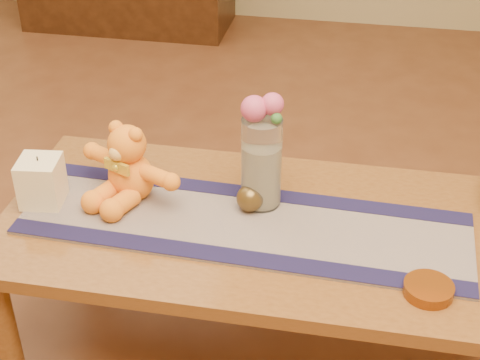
% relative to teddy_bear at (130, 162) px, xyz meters
% --- Properties ---
extents(floor, '(5.50, 5.50, 0.00)m').
position_rel_teddy_bear_xyz_m(floor, '(0.37, -0.06, -0.56)').
color(floor, '#592E19').
rests_on(floor, ground).
extents(coffee_table_top, '(1.40, 0.70, 0.04)m').
position_rel_teddy_bear_xyz_m(coffee_table_top, '(0.37, -0.06, -0.13)').
color(coffee_table_top, brown).
rests_on(coffee_table_top, floor).
extents(table_leg_fl, '(0.07, 0.07, 0.41)m').
position_rel_teddy_bear_xyz_m(table_leg_fl, '(-0.27, -0.35, -0.36)').
color(table_leg_fl, brown).
rests_on(table_leg_fl, floor).
extents(table_leg_bl, '(0.07, 0.07, 0.41)m').
position_rel_teddy_bear_xyz_m(table_leg_bl, '(-0.27, 0.23, -0.36)').
color(table_leg_bl, brown).
rests_on(table_leg_bl, floor).
extents(table_leg_br, '(0.07, 0.07, 0.41)m').
position_rel_teddy_bear_xyz_m(table_leg_br, '(1.01, 0.23, -0.36)').
color(table_leg_br, brown).
rests_on(table_leg_br, floor).
extents(persian_runner, '(1.21, 0.39, 0.01)m').
position_rel_teddy_bear_xyz_m(persian_runner, '(0.33, -0.08, -0.11)').
color(persian_runner, '#191D46').
rests_on(persian_runner, coffee_table_top).
extents(runner_border_near, '(1.20, 0.10, 0.00)m').
position_rel_teddy_bear_xyz_m(runner_border_near, '(0.33, -0.22, -0.10)').
color(runner_border_near, '#151135').
rests_on(runner_border_near, persian_runner).
extents(runner_border_far, '(1.20, 0.10, 0.00)m').
position_rel_teddy_bear_xyz_m(runner_border_far, '(0.34, 0.07, -0.10)').
color(runner_border_far, '#151135').
rests_on(runner_border_far, persian_runner).
extents(teddy_bear, '(0.39, 0.36, 0.21)m').
position_rel_teddy_bear_xyz_m(teddy_bear, '(0.00, 0.00, 0.00)').
color(teddy_bear, orange).
rests_on(teddy_bear, persian_runner).
extents(pillar_candle, '(0.12, 0.12, 0.13)m').
position_rel_teddy_bear_xyz_m(pillar_candle, '(-0.23, -0.08, -0.04)').
color(pillar_candle, '#FEE7BB').
rests_on(pillar_candle, persian_runner).
extents(candle_wick, '(0.00, 0.00, 0.01)m').
position_rel_teddy_bear_xyz_m(candle_wick, '(-0.23, -0.08, 0.03)').
color(candle_wick, black).
rests_on(candle_wick, pillar_candle).
extents(glass_vase, '(0.11, 0.11, 0.26)m').
position_rel_teddy_bear_xyz_m(glass_vase, '(0.36, 0.03, 0.02)').
color(glass_vase, silver).
rests_on(glass_vase, persian_runner).
extents(potpourri_fill, '(0.09, 0.09, 0.18)m').
position_rel_teddy_bear_xyz_m(potpourri_fill, '(0.36, 0.03, -0.01)').
color(potpourri_fill, beige).
rests_on(potpourri_fill, glass_vase).
extents(rose_left, '(0.07, 0.07, 0.07)m').
position_rel_teddy_bear_xyz_m(rose_left, '(0.34, 0.02, 0.19)').
color(rose_left, '#BF436D').
rests_on(rose_left, glass_vase).
extents(rose_right, '(0.06, 0.06, 0.06)m').
position_rel_teddy_bear_xyz_m(rose_right, '(0.39, 0.03, 0.20)').
color(rose_right, '#BF436D').
rests_on(rose_right, glass_vase).
extents(blue_flower_back, '(0.04, 0.04, 0.04)m').
position_rel_teddy_bear_xyz_m(blue_flower_back, '(0.37, 0.06, 0.18)').
color(blue_flower_back, '#47479A').
rests_on(blue_flower_back, glass_vase).
extents(blue_flower_side, '(0.04, 0.04, 0.04)m').
position_rel_teddy_bear_xyz_m(blue_flower_side, '(0.33, 0.05, 0.17)').
color(blue_flower_side, '#47479A').
rests_on(blue_flower_side, glass_vase).
extents(leaf_sprig, '(0.03, 0.03, 0.03)m').
position_rel_teddy_bear_xyz_m(leaf_sprig, '(0.40, 0.01, 0.17)').
color(leaf_sprig, '#33662D').
rests_on(leaf_sprig, glass_vase).
extents(bronze_ball, '(0.08, 0.08, 0.07)m').
position_rel_teddy_bear_xyz_m(bronze_ball, '(0.34, -0.01, -0.07)').
color(bronze_ball, '#533D1B').
rests_on(bronze_ball, persian_runner).
extents(amber_dish, '(0.14, 0.14, 0.03)m').
position_rel_teddy_bear_xyz_m(amber_dish, '(0.81, -0.26, -0.10)').
color(amber_dish, '#BF5914').
rests_on(amber_dish, coffee_table_top).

